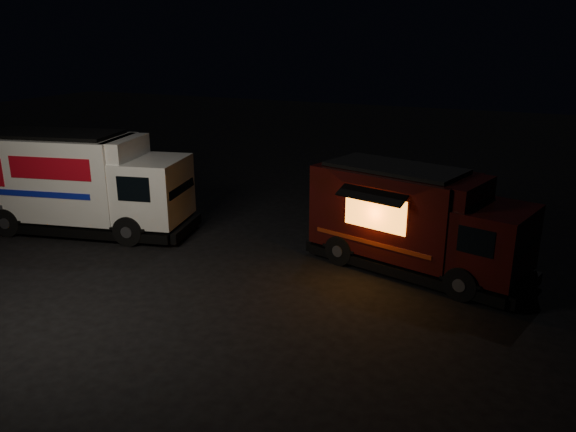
# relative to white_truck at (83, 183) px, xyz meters

# --- Properties ---
(ground) EXTENTS (80.00, 80.00, 0.00)m
(ground) POSITION_rel_white_truck_xyz_m (4.79, -1.80, -1.61)
(ground) COLOR black
(ground) RESTS_ON ground
(white_truck) EXTENTS (7.45, 3.92, 3.21)m
(white_truck) POSITION_rel_white_truck_xyz_m (0.00, 0.00, 0.00)
(white_truck) COLOR white
(white_truck) RESTS_ON ground
(red_truck) EXTENTS (6.39, 3.71, 2.80)m
(red_truck) POSITION_rel_white_truck_xyz_m (10.58, 1.11, -0.20)
(red_truck) COLOR #34090A
(red_truck) RESTS_ON ground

